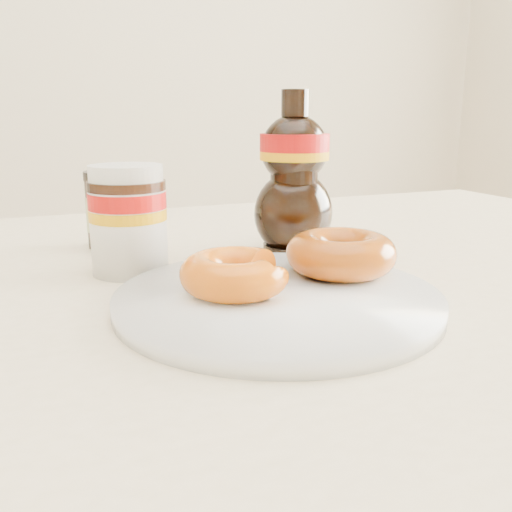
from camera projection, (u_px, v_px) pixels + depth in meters
name	position (u px, v px, depth m)	size (l,w,h in m)	color
dining_table	(233.00, 349.00, 0.62)	(1.40, 0.90, 0.75)	#FFE8C2
plate	(277.00, 299.00, 0.50)	(0.29, 0.29, 0.01)	white
donut_bitten	(235.00, 273.00, 0.50)	(0.10, 0.10, 0.03)	#CE520B
donut_whole	(341.00, 253.00, 0.56)	(0.11, 0.11, 0.04)	#994409
nutella_jar	(128.00, 215.00, 0.60)	(0.08, 0.08, 0.11)	white
syrup_bottle	(294.00, 172.00, 0.69)	(0.10, 0.08, 0.19)	black
dark_jar	(110.00, 210.00, 0.72)	(0.06, 0.06, 0.10)	black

